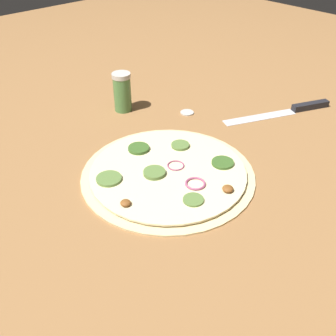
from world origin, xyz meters
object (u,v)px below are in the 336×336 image
at_px(loose_cap, 187,112).
at_px(knife, 296,109).
at_px(pizza, 168,172).
at_px(spice_jar, 122,92).

bearing_deg(loose_cap, knife, -40.82).
bearing_deg(knife, loose_cap, -16.91).
bearing_deg(pizza, spice_jar, 69.15).
bearing_deg(knife, spice_jar, -20.10).
relative_size(spice_jar, loose_cap, 2.91).
xyz_separation_m(pizza, knife, (0.47, -0.03, 0.00)).
bearing_deg(loose_cap, pizza, -143.49).
height_order(spice_jar, loose_cap, spice_jar).
bearing_deg(pizza, loose_cap, 36.51).
distance_m(pizza, loose_cap, 0.29).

